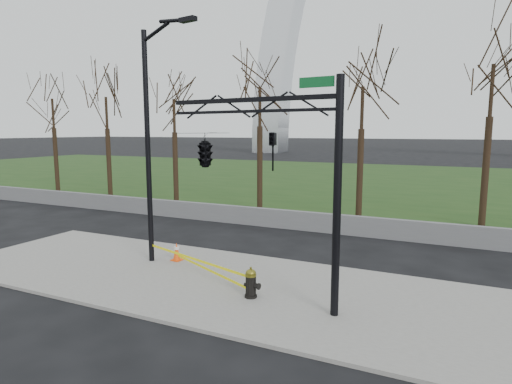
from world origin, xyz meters
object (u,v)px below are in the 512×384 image
at_px(street_light, 152,131).
at_px(traffic_signal_mast, 227,151).
at_px(fire_hydrant, 251,283).
at_px(traffic_cone, 177,252).

height_order(street_light, traffic_signal_mast, street_light).
xyz_separation_m(street_light, traffic_signal_mast, (3.65, -1.34, -0.55)).
bearing_deg(street_light, fire_hydrant, -9.36).
relative_size(fire_hydrant, traffic_cone, 1.34).
relative_size(traffic_cone, street_light, 0.08).
bearing_deg(fire_hydrant, street_light, 167.62).
bearing_deg(fire_hydrant, traffic_signal_mast, 173.79).
height_order(fire_hydrant, street_light, street_light).
height_order(traffic_cone, street_light, street_light).
xyz_separation_m(fire_hydrant, street_light, (-4.48, 1.53, 4.20)).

